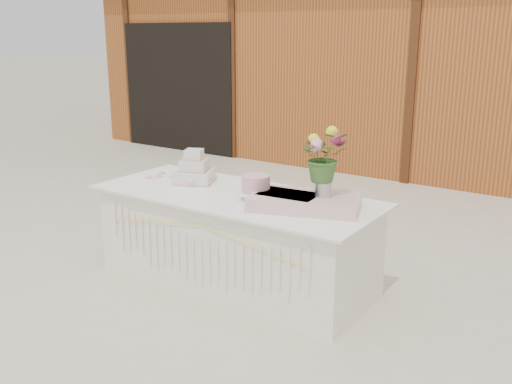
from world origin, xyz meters
TOP-DOWN VIEW (x-y plane):
  - ground at (0.00, 0.00)m, footprint 80.00×80.00m
  - barn at (-0.01, 5.99)m, footprint 12.60×4.60m
  - cake_table at (0.00, -0.00)m, footprint 2.40×1.00m
  - wedding_cake at (-0.53, 0.11)m, footprint 0.43×0.43m
  - pink_cake_stand at (0.24, -0.06)m, footprint 0.28×0.28m
  - satin_runner at (0.65, -0.00)m, footprint 0.92×0.71m
  - flower_vase at (0.78, 0.04)m, footprint 0.12×0.12m
  - bouquet at (0.78, 0.04)m, footprint 0.45×0.45m
  - loose_flowers at (-0.98, 0.14)m, footprint 0.25×0.38m

SIDE VIEW (x-z plane):
  - ground at x=0.00m, z-range 0.00..0.00m
  - cake_table at x=0.00m, z-range 0.00..0.77m
  - loose_flowers at x=-0.98m, z-range 0.77..0.79m
  - satin_runner at x=0.65m, z-range 0.77..0.87m
  - wedding_cake at x=-0.53m, z-range 0.72..1.02m
  - pink_cake_stand at x=0.24m, z-range 0.78..0.99m
  - flower_vase at x=0.78m, z-range 0.87..1.03m
  - bouquet at x=0.78m, z-range 1.03..1.41m
  - barn at x=-0.01m, z-range 0.03..3.33m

